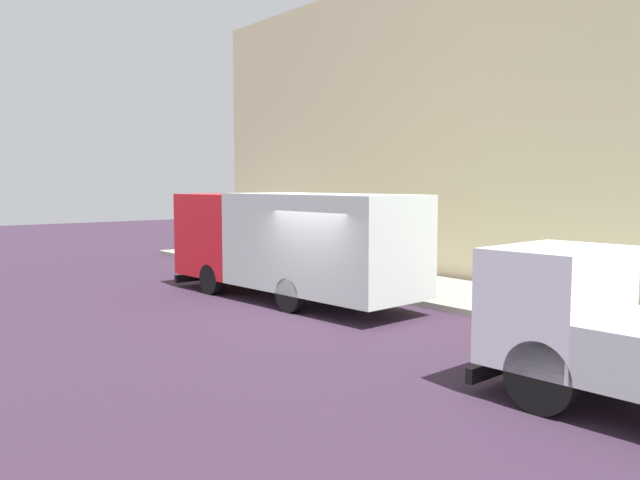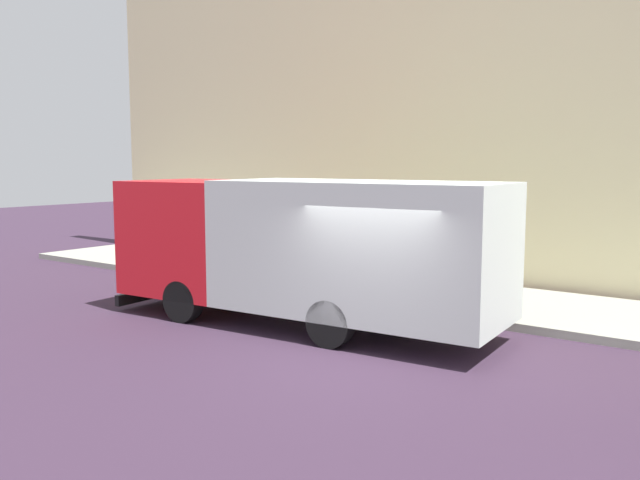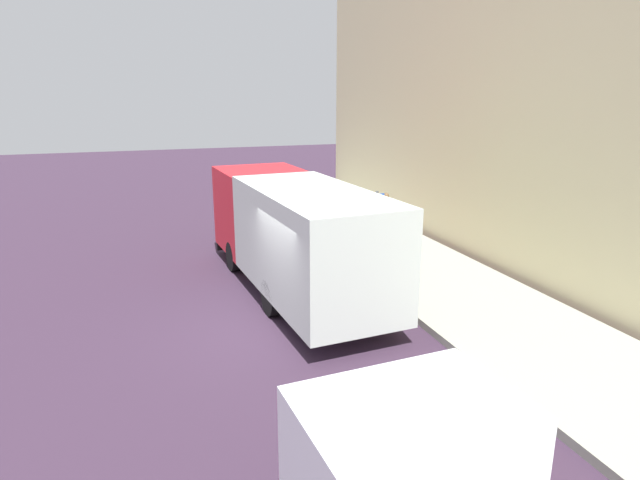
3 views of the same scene
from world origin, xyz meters
The scene contains 8 objects.
ground centered at (0.00, 0.00, 0.00)m, with size 80.00×80.00×0.00m, color #352436.
sidewalk centered at (4.85, 0.00, 0.08)m, with size 3.70×30.00×0.17m, color gray.
building_facade centered at (7.20, 0.00, 5.14)m, with size 0.50×30.00×10.28m, color beige.
large_utility_truck centered at (0.98, 2.21, 1.63)m, with size 2.93×8.32×2.89m.
small_flatbed_truck centered at (-0.35, -7.77, 1.08)m, with size 2.45×4.97×2.23m.
pedestrian_walking centered at (4.98, 5.09, 1.07)m, with size 0.43×0.43×1.69m.
traffic_cone_orange centered at (3.60, 7.19, 0.52)m, with size 0.49×0.49×0.70m, color orange.
street_sign_post centered at (3.27, 2.14, 1.57)m, with size 0.44×0.08×2.35m.
Camera 1 is at (-9.10, -11.86, 3.17)m, focal length 36.23 mm.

